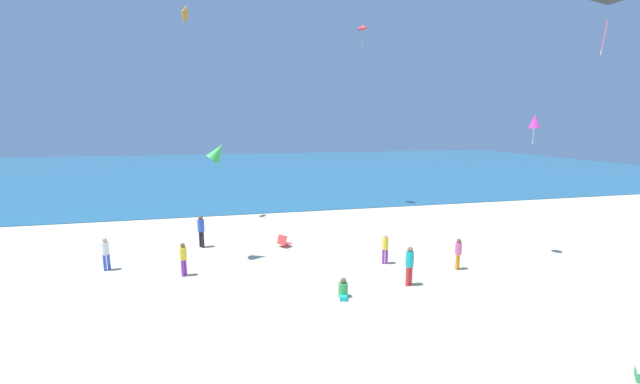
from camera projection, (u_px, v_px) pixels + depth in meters
The scene contains 14 objects.
ground_plane at pixel (301, 254), 18.99m from camera, with size 120.00×120.00×0.00m, color beige.
ocean_water at pixel (253, 168), 56.60m from camera, with size 120.00×60.00×0.05m, color #236084.
beach_chair_near_camera at pixel (284, 242), 20.03m from camera, with size 0.81×0.81×0.65m.
person_0 at pixel (183, 257), 16.09m from camera, with size 0.40×0.40×1.45m.
person_1 at pixel (201, 229), 19.84m from camera, with size 0.48×0.48×1.72m.
person_2 at pixel (343, 290), 14.15m from camera, with size 0.45×0.65×0.75m.
person_3 at pixel (410, 263), 15.10m from camera, with size 0.41×0.41×1.61m.
person_4 at pixel (385, 247), 17.49m from camera, with size 0.30×0.30×1.41m.
person_5 at pixel (458, 252), 16.81m from camera, with size 0.39×0.39×1.41m.
person_6 at pixel (106, 252), 16.71m from camera, with size 0.41×0.41×1.48m.
kite_green at pixel (218, 152), 17.25m from camera, with size 1.06×0.72×1.30m.
kite_orange at pixel (185, 15), 23.64m from camera, with size 0.33×0.96×1.76m.
kite_red at pixel (362, 27), 28.14m from camera, with size 0.75×0.94×1.82m.
kite_magenta at pixel (535, 121), 17.72m from camera, with size 0.76×0.75×1.41m.
Camera 1 is at (-3.20, -7.92, 6.30)m, focal length 21.45 mm.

